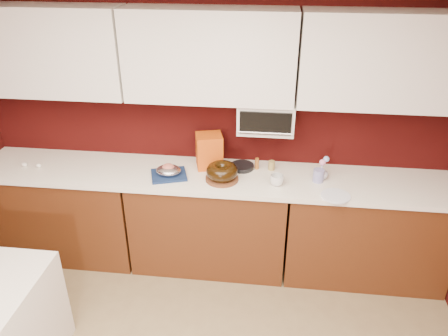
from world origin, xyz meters
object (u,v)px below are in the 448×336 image
coffee_mug (277,179)px  pandoro_box (209,151)px  toaster_oven (266,116)px  flower_vase (321,171)px  bundt_cake (222,171)px  foil_ham_nest (169,170)px  blue_jar (318,175)px

coffee_mug → pandoro_box: bearing=155.8°
toaster_oven → flower_vase: 0.64m
bundt_cake → foil_ham_nest: 0.45m
toaster_oven → flower_vase: toaster_oven is taller
pandoro_box → flower_vase: 0.95m
bundt_cake → blue_jar: 0.78m
flower_vase → toaster_oven: bearing=164.8°
pandoro_box → toaster_oven: bearing=-12.8°
pandoro_box → flower_vase: pandoro_box is taller
bundt_cake → coffee_mug: bearing=-3.9°
bundt_cake → pandoro_box: pandoro_box is taller
toaster_oven → flower_vase: bearing=-15.2°
pandoro_box → coffee_mug: 0.64m
foil_ham_nest → coffee_mug: (0.89, -0.04, -0.00)m
bundt_cake → coffee_mug: size_ratio=2.39×
foil_ham_nest → pandoro_box: (0.31, 0.22, 0.09)m
foil_ham_nest → coffee_mug: size_ratio=1.92×
foil_ham_nest → blue_jar: size_ratio=1.97×
foil_ham_nest → pandoro_box: 0.39m
bundt_cake → foil_ham_nest: bearing=178.5°
pandoro_box → flower_vase: bearing=-21.7°
bundt_cake → foil_ham_nest: (-0.44, 0.01, -0.02)m
pandoro_box → flower_vase: (0.94, -0.11, -0.08)m
bundt_cake → pandoro_box: (-0.14, 0.23, 0.07)m
pandoro_box → blue_jar: 0.93m
bundt_cake → flower_vase: flower_vase is taller
toaster_oven → foil_ham_nest: toaster_oven is taller
pandoro_box → coffee_mug: bearing=-39.3°
toaster_oven → blue_jar: size_ratio=4.29×
toaster_oven → bundt_cake: toaster_oven is taller
flower_vase → blue_jar: bearing=-118.8°
foil_ham_nest → flower_vase: (1.24, 0.11, 0.01)m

